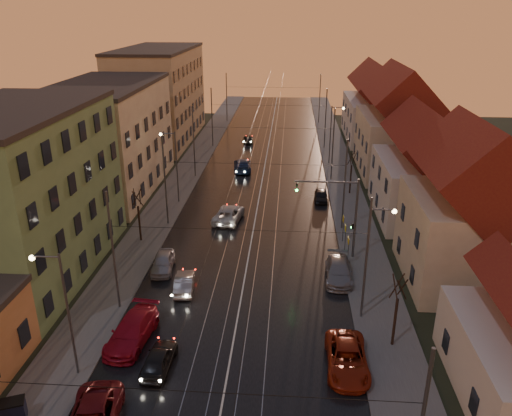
% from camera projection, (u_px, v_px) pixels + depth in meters
% --- Properties ---
extents(ground, '(160.00, 160.00, 0.00)m').
position_uv_depth(ground, '(222.00, 407.00, 27.09)').
color(ground, black).
rests_on(ground, ground).
extents(road, '(16.00, 120.00, 0.04)m').
position_uv_depth(road, '(263.00, 176.00, 64.07)').
color(road, black).
rests_on(road, ground).
extents(sidewalk_left, '(4.00, 120.00, 0.15)m').
position_uv_depth(sidewalk_left, '(186.00, 174.00, 64.69)').
color(sidewalk_left, '#4C4C4C').
rests_on(sidewalk_left, ground).
extents(sidewalk_right, '(4.00, 120.00, 0.15)m').
position_uv_depth(sidewalk_right, '(341.00, 177.00, 63.41)').
color(sidewalk_right, '#4C4C4C').
rests_on(sidewalk_right, ground).
extents(tram_rail_0, '(0.06, 120.00, 0.03)m').
position_uv_depth(tram_rail_0, '(246.00, 175.00, 64.20)').
color(tram_rail_0, gray).
rests_on(tram_rail_0, road).
extents(tram_rail_1, '(0.06, 120.00, 0.03)m').
position_uv_depth(tram_rail_1, '(257.00, 175.00, 64.11)').
color(tram_rail_1, gray).
rests_on(tram_rail_1, road).
extents(tram_rail_2, '(0.06, 120.00, 0.03)m').
position_uv_depth(tram_rail_2, '(269.00, 176.00, 64.01)').
color(tram_rail_2, gray).
rests_on(tram_rail_2, road).
extents(tram_rail_3, '(0.06, 120.00, 0.03)m').
position_uv_depth(tram_rail_3, '(280.00, 176.00, 63.92)').
color(tram_rail_3, gray).
rests_on(tram_rail_3, road).
extents(apartment_left_1, '(10.00, 18.00, 13.00)m').
position_uv_depth(apartment_left_1, '(20.00, 197.00, 38.72)').
color(apartment_left_1, '#567B4E').
rests_on(apartment_left_1, ground).
extents(apartment_left_2, '(10.00, 20.00, 12.00)m').
position_uv_depth(apartment_left_2, '(109.00, 139.00, 57.41)').
color(apartment_left_2, '#B8AB8E').
rests_on(apartment_left_2, ground).
extents(apartment_left_3, '(10.00, 24.00, 14.00)m').
position_uv_depth(apartment_left_3, '(160.00, 96.00, 79.23)').
color(apartment_left_3, tan).
rests_on(apartment_left_3, ground).
extents(house_right_1, '(8.67, 10.20, 10.80)m').
position_uv_depth(house_right_1, '(468.00, 216.00, 37.83)').
color(house_right_1, '#B5A88B').
rests_on(house_right_1, ground).
extents(house_right_2, '(9.18, 12.24, 9.20)m').
position_uv_depth(house_right_2, '(425.00, 173.00, 50.15)').
color(house_right_2, silver).
rests_on(house_right_2, ground).
extents(house_right_3, '(9.18, 14.28, 11.50)m').
position_uv_depth(house_right_3, '(397.00, 128.00, 63.59)').
color(house_right_3, '#B5A88B').
rests_on(house_right_3, ground).
extents(house_right_4, '(9.18, 16.32, 10.00)m').
position_uv_depth(house_right_4, '(375.00, 108.00, 80.52)').
color(house_right_4, silver).
rests_on(house_right_4, ground).
extents(catenary_pole_l_1, '(0.16, 0.16, 9.00)m').
position_uv_depth(catenary_pole_l_1, '(113.00, 253.00, 34.27)').
color(catenary_pole_l_1, '#595B60').
rests_on(catenary_pole_l_1, ground).
extents(catenary_pole_r_1, '(0.16, 0.16, 9.00)m').
position_uv_depth(catenary_pole_r_1, '(366.00, 261.00, 33.17)').
color(catenary_pole_r_1, '#595B60').
rests_on(catenary_pole_r_1, ground).
extents(catenary_pole_l_2, '(0.16, 0.16, 9.00)m').
position_uv_depth(catenary_pole_l_2, '(165.00, 182.00, 48.15)').
color(catenary_pole_l_2, '#595B60').
rests_on(catenary_pole_l_2, ground).
extents(catenary_pole_r_2, '(0.16, 0.16, 9.00)m').
position_uv_depth(catenary_pole_r_2, '(345.00, 186.00, 47.04)').
color(catenary_pole_r_2, '#595B60').
rests_on(catenary_pole_r_2, ground).
extents(catenary_pole_l_3, '(0.16, 0.16, 9.00)m').
position_uv_depth(catenary_pole_l_3, '(194.00, 143.00, 62.02)').
color(catenary_pole_l_3, '#595B60').
rests_on(catenary_pole_l_3, ground).
extents(catenary_pole_r_3, '(0.16, 0.16, 9.00)m').
position_uv_depth(catenary_pole_r_3, '(333.00, 145.00, 60.92)').
color(catenary_pole_r_3, '#595B60').
rests_on(catenary_pole_r_3, ground).
extents(catenary_pole_l_4, '(0.16, 0.16, 9.00)m').
position_uv_depth(catenary_pole_l_4, '(212.00, 118.00, 75.89)').
color(catenary_pole_l_4, '#595B60').
rests_on(catenary_pole_l_4, ground).
extents(catenary_pole_r_4, '(0.16, 0.16, 9.00)m').
position_uv_depth(catenary_pole_r_4, '(326.00, 119.00, 74.79)').
color(catenary_pole_r_4, '#595B60').
rests_on(catenary_pole_r_4, ground).
extents(catenary_pole_l_5, '(0.16, 0.16, 9.00)m').
position_uv_depth(catenary_pole_l_5, '(227.00, 98.00, 92.54)').
color(catenary_pole_l_5, '#595B60').
rests_on(catenary_pole_l_5, ground).
extents(catenary_pole_r_5, '(0.16, 0.16, 9.00)m').
position_uv_depth(catenary_pole_r_5, '(320.00, 99.00, 91.44)').
color(catenary_pole_r_5, '#595B60').
rests_on(catenary_pole_r_5, ground).
extents(street_lamp_0, '(1.75, 0.32, 8.00)m').
position_uv_depth(street_lamp_0, '(62.00, 304.00, 27.69)').
color(street_lamp_0, '#595B60').
rests_on(street_lamp_0, ground).
extents(street_lamp_1, '(1.75, 0.32, 8.00)m').
position_uv_depth(street_lamp_1, '(372.00, 249.00, 33.92)').
color(street_lamp_1, '#595B60').
rests_on(street_lamp_1, ground).
extents(street_lamp_2, '(1.75, 0.32, 8.00)m').
position_uv_depth(street_lamp_2, '(174.00, 160.00, 53.58)').
color(street_lamp_2, '#595B60').
rests_on(street_lamp_2, ground).
extents(street_lamp_3, '(1.75, 0.32, 8.00)m').
position_uv_depth(street_lamp_3, '(333.00, 129.00, 67.21)').
color(street_lamp_3, '#595B60').
rests_on(street_lamp_3, ground).
extents(traffic_light_mast, '(5.30, 0.32, 7.20)m').
position_uv_depth(traffic_light_mast, '(344.00, 209.00, 41.49)').
color(traffic_light_mast, '#595B60').
rests_on(traffic_light_mast, ground).
extents(bare_tree_0, '(1.09, 1.09, 5.11)m').
position_uv_depth(bare_tree_0, '(139.00, 217.00, 45.31)').
color(bare_tree_0, black).
rests_on(bare_tree_0, ground).
extents(bare_tree_1, '(1.09, 1.09, 5.11)m').
position_uv_depth(bare_tree_1, '(396.00, 313.00, 31.05)').
color(bare_tree_1, black).
rests_on(bare_tree_1, ground).
extents(bare_tree_2, '(1.09, 1.09, 5.11)m').
position_uv_depth(bare_tree_2, '(351.00, 174.00, 56.93)').
color(bare_tree_2, black).
rests_on(bare_tree_2, ground).
extents(driving_car_0, '(1.74, 3.96, 1.33)m').
position_uv_depth(driving_car_0, '(159.00, 359.00, 29.80)').
color(driving_car_0, black).
rests_on(driving_car_0, ground).
extents(driving_car_1, '(1.83, 4.05, 1.29)m').
position_uv_depth(driving_car_1, '(184.00, 283.00, 38.04)').
color(driving_car_1, gray).
rests_on(driving_car_1, ground).
extents(driving_car_2, '(3.10, 5.55, 1.47)m').
position_uv_depth(driving_car_2, '(229.00, 214.00, 50.40)').
color(driving_car_2, '#B4B4B4').
rests_on(driving_car_2, ground).
extents(driving_car_3, '(2.82, 5.65, 1.58)m').
position_uv_depth(driving_car_3, '(242.00, 165.00, 65.90)').
color(driving_car_3, navy).
rests_on(driving_car_3, ground).
extents(driving_car_4, '(1.88, 3.90, 1.29)m').
position_uv_depth(driving_car_4, '(248.00, 139.00, 79.36)').
color(driving_car_4, black).
rests_on(driving_car_4, ground).
extents(parked_left_2, '(2.77, 5.63, 1.58)m').
position_uv_depth(parked_left_2, '(132.00, 331.00, 32.13)').
color(parked_left_2, '#A41024').
rests_on(parked_left_2, ground).
extents(parked_left_3, '(2.04, 4.27, 1.41)m').
position_uv_depth(parked_left_3, '(163.00, 262.00, 40.94)').
color(parked_left_3, '#A8A8AE').
rests_on(parked_left_3, ground).
extents(parked_right_0, '(2.46, 5.25, 1.45)m').
position_uv_depth(parked_right_0, '(347.00, 358.00, 29.74)').
color(parked_right_0, maroon).
rests_on(parked_right_0, ground).
extents(parked_right_1, '(2.25, 5.09, 1.45)m').
position_uv_depth(parked_right_1, '(339.00, 271.00, 39.57)').
color(parked_right_1, gray).
rests_on(parked_right_1, ground).
extents(parked_right_2, '(1.50, 3.59, 1.22)m').
position_uv_depth(parked_right_2, '(321.00, 196.00, 55.58)').
color(parked_right_2, black).
rests_on(parked_right_2, ground).
extents(dumpster, '(1.41, 1.20, 1.10)m').
position_uv_depth(dumpster, '(13.00, 411.00, 25.89)').
color(dumpster, black).
rests_on(dumpster, sidewalk_left).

